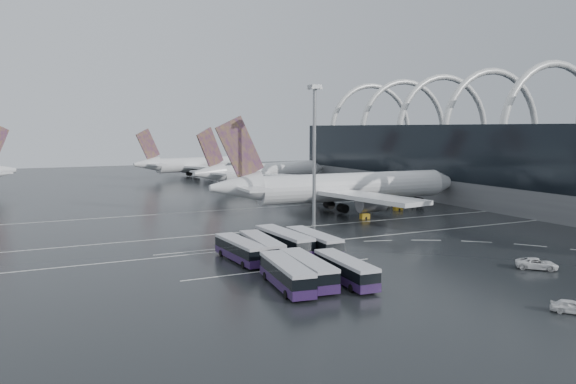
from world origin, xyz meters
name	(u,v)px	position (x,y,z in m)	size (l,w,h in m)	color
ground	(365,235)	(0.00, 0.00, 0.00)	(420.00, 420.00, 0.00)	black
terminal	(525,160)	(61.56, 19.84, 10.87)	(42.00, 160.00, 34.90)	slate
lane_marking_near	(371,237)	(0.00, -2.00, 0.01)	(120.00, 0.25, 0.01)	white
lane_marking_mid	(332,224)	(0.00, 12.00, 0.01)	(120.00, 0.25, 0.01)	white
lane_marking_far	(274,207)	(0.00, 40.00, 0.01)	(120.00, 0.25, 0.01)	white
bus_bay_line_south	(281,269)	(-24.00, -16.00, 0.01)	(28.00, 0.25, 0.01)	white
bus_bay_line_north	(240,247)	(-24.00, 0.00, 0.01)	(28.00, 0.25, 0.01)	white
airliner_main	(340,188)	(10.59, 26.46, 5.44)	(64.03, 56.26, 21.72)	white
airliner_gate_b	(263,173)	(14.41, 81.33, 4.85)	(54.19, 48.17, 19.38)	white
airliner_gate_c	(195,165)	(6.04, 129.99, 4.73)	(52.53, 47.74, 18.93)	white
bus_row_near_a	(240,250)	(-27.37, -9.23, 1.71)	(3.57, 12.77, 3.11)	#21133D
bus_row_near_b	(262,247)	(-23.97, -9.12, 1.76)	(3.80, 13.14, 3.19)	#21133D
bus_row_near_c	(284,241)	(-19.54, -7.34, 1.89)	(3.87, 14.09, 3.43)	#21133D
bus_row_near_d	(313,242)	(-15.58, -9.54, 1.80)	(3.29, 13.32, 3.27)	#21133D
bus_row_far_a	(286,274)	(-27.20, -24.42, 1.77)	(4.45, 13.31, 3.21)	#21133D
bus_row_far_b	(308,270)	(-23.94, -23.75, 1.74)	(4.03, 13.07, 3.17)	#21133D
bus_row_far_c	(345,269)	(-19.55, -25.50, 1.68)	(3.50, 12.56, 3.06)	#21133D
van_curve_a	(537,264)	(7.56, -30.97, 0.76)	(2.51, 5.45, 1.51)	white
van_curve_b	(572,307)	(-4.33, -45.60, 0.71)	(1.67, 4.15, 1.41)	white
floodlight_mast	(314,138)	(-3.86, 12.25, 17.21)	(2.10, 2.10, 27.35)	gray
gse_cart_belly_a	(398,208)	(23.65, 22.12, 0.56)	(2.06, 1.22, 1.12)	#AF8517
gse_cart_belly_b	(385,205)	(24.01, 27.67, 0.61)	(2.22, 1.31, 1.21)	slate
gse_cart_belly_c	(365,216)	(9.91, 15.16, 0.53)	(1.94, 1.15, 1.06)	#AF8517
gse_cart_belly_d	(411,204)	(29.78, 25.35, 0.65)	(2.37, 1.40, 1.29)	slate
gse_cart_belly_e	(368,205)	(20.20, 29.52, 0.62)	(2.27, 1.34, 1.24)	#AF8517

